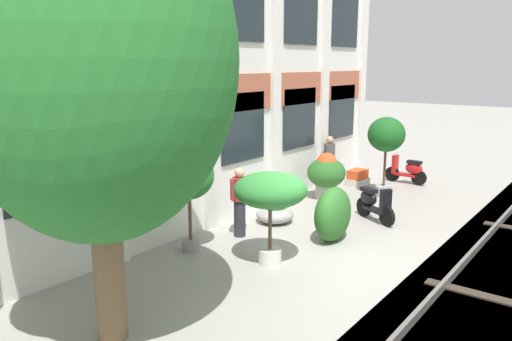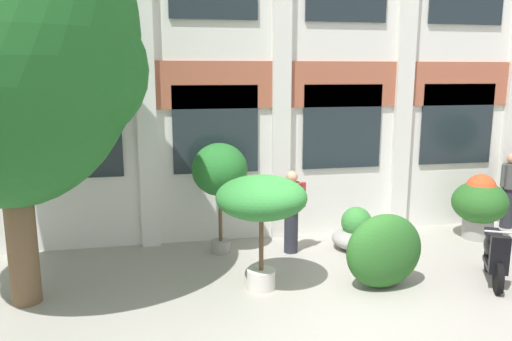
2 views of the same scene
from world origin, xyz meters
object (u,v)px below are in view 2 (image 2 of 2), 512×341
object	(u,v)px
broadleaf_tree	(3,42)
potted_plant_terracotta_small	(261,201)
resident_watching_tracks	(291,209)
potted_plant_glazed_jar	(480,203)
scooter_near_curb	(494,254)
potted_plant_wide_bowl	(356,232)
topiary_hedge	(384,251)
potted_plant_low_pan	(220,172)
resident_by_doorway	(509,188)

from	to	relation	value
broadleaf_tree	potted_plant_terracotta_small	bearing A→B (deg)	-3.54
potted_plant_terracotta_small	resident_watching_tracks	size ratio (longest dim) A/B	1.15
broadleaf_tree	resident_watching_tracks	size ratio (longest dim) A/B	3.98
potted_plant_glazed_jar	scooter_near_curb	xyz separation A→B (m)	(-1.08, -1.94, -0.30)
potted_plant_wide_bowl	scooter_near_curb	size ratio (longest dim) A/B	0.72
broadleaf_tree	potted_plant_wide_bowl	world-z (taller)	broadleaf_tree
scooter_near_curb	topiary_hedge	world-z (taller)	topiary_hedge
potted_plant_glazed_jar	potted_plant_low_pan	bearing A→B (deg)	177.76
potted_plant_glazed_jar	potted_plant_terracotta_small	xyz separation A→B (m)	(-4.85, -1.51, 0.67)
potted_plant_terracotta_small	scooter_near_curb	world-z (taller)	potted_plant_terracotta_small
resident_by_doorway	potted_plant_glazed_jar	bearing A→B (deg)	-75.35
scooter_near_curb	topiary_hedge	distance (m)	1.88
scooter_near_curb	resident_watching_tracks	size ratio (longest dim) A/B	0.81
broadleaf_tree	scooter_near_curb	distance (m)	8.01
potted_plant_wide_bowl	scooter_near_curb	bearing A→B (deg)	-48.49
potted_plant_low_pan	topiary_hedge	world-z (taller)	potted_plant_low_pan
potted_plant_wide_bowl	scooter_near_curb	xyz separation A→B (m)	(1.62, -1.83, 0.12)
potted_plant_wide_bowl	resident_watching_tracks	distance (m)	1.37
potted_plant_terracotta_small	scooter_near_curb	bearing A→B (deg)	-6.48
potted_plant_glazed_jar	potted_plant_terracotta_small	bearing A→B (deg)	-162.72
potted_plant_glazed_jar	potted_plant_terracotta_small	distance (m)	5.12
potted_plant_wide_bowl	potted_plant_glazed_jar	world-z (taller)	potted_plant_glazed_jar
potted_plant_terracotta_small	topiary_hedge	distance (m)	2.09
potted_plant_wide_bowl	broadleaf_tree	bearing A→B (deg)	-168.16
broadleaf_tree	potted_plant_wide_bowl	bearing A→B (deg)	11.84
broadleaf_tree	potted_plant_wide_bowl	size ratio (longest dim) A/B	6.81
potted_plant_wide_bowl	scooter_near_curb	world-z (taller)	scooter_near_curb
potted_plant_low_pan	potted_plant_glazed_jar	world-z (taller)	potted_plant_low_pan
potted_plant_low_pan	topiary_hedge	bearing A→B (deg)	-41.21
potted_plant_wide_bowl	resident_watching_tracks	world-z (taller)	resident_watching_tracks
broadleaf_tree	resident_by_doorway	bearing A→B (deg)	10.79
scooter_near_curb	resident_watching_tracks	xyz separation A→B (m)	(-2.89, 1.89, 0.40)
broadleaf_tree	potted_plant_terracotta_small	size ratio (longest dim) A/B	3.45
potted_plant_low_pan	resident_watching_tracks	world-z (taller)	potted_plant_low_pan
potted_plant_glazed_jar	topiary_hedge	world-z (taller)	potted_plant_glazed_jar
potted_plant_glazed_jar	resident_by_doorway	xyz separation A→B (m)	(1.05, 0.50, 0.14)
scooter_near_curb	broadleaf_tree	bearing A→B (deg)	-67.44
resident_by_doorway	topiary_hedge	world-z (taller)	resident_by_doorway
potted_plant_low_pan	resident_by_doorway	bearing A→B (deg)	2.66
potted_plant_low_pan	resident_by_doorway	size ratio (longest dim) A/B	1.27
potted_plant_wide_bowl	resident_watching_tracks	bearing A→B (deg)	177.10
potted_plant_low_pan	resident_by_doorway	world-z (taller)	potted_plant_low_pan
resident_watching_tracks	potted_plant_wide_bowl	bearing A→B (deg)	94.46
potted_plant_wide_bowl	potted_plant_terracotta_small	world-z (taller)	potted_plant_terracotta_small
broadleaf_tree	potted_plant_low_pan	size ratio (longest dim) A/B	3.00
potted_plant_terracotta_small	resident_watching_tracks	world-z (taller)	potted_plant_terracotta_small
scooter_near_curb	resident_by_doorway	distance (m)	3.26
potted_plant_wide_bowl	potted_plant_terracotta_small	bearing A→B (deg)	-146.98
potted_plant_wide_bowl	scooter_near_curb	distance (m)	2.44
potted_plant_wide_bowl	resident_watching_tracks	xyz separation A→B (m)	(-1.27, 0.06, 0.51)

